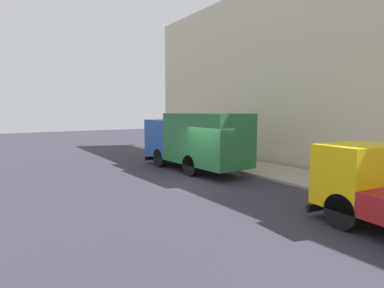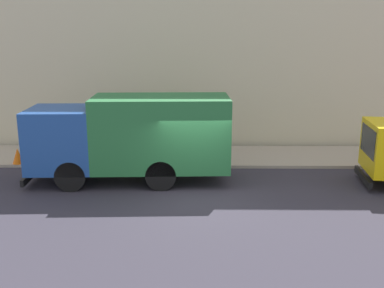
# 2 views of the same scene
# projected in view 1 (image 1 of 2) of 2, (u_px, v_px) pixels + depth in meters

# --- Properties ---
(ground) EXTENTS (80.00, 80.00, 0.00)m
(ground) POSITION_uv_depth(u_px,v_px,m) (197.00, 182.00, 14.64)
(ground) COLOR #312E38
(sidewalk) EXTENTS (3.26, 30.00, 0.12)m
(sidewalk) POSITION_uv_depth(u_px,v_px,m) (267.00, 170.00, 17.17)
(sidewalk) COLOR #A79987
(sidewalk) RESTS_ON ground
(building_facade) EXTENTS (0.50, 30.00, 11.09)m
(building_facade) POSITION_uv_depth(u_px,v_px,m) (296.00, 70.00, 17.74)
(building_facade) COLOR beige
(building_facade) RESTS_ON ground
(large_utility_truck) EXTENTS (2.59, 7.36, 3.15)m
(large_utility_truck) POSITION_uv_depth(u_px,v_px,m) (194.00, 139.00, 17.16)
(large_utility_truck) COLOR #1F4894
(large_utility_truck) RESTS_ON ground
(pedestrian_walking) EXTENTS (0.47, 0.47, 1.69)m
(pedestrian_walking) POSITION_uv_depth(u_px,v_px,m) (225.00, 145.00, 20.53)
(pedestrian_walking) COLOR black
(pedestrian_walking) RESTS_ON sidewalk
(traffic_cone_orange) EXTENTS (0.45, 0.45, 0.64)m
(traffic_cone_orange) POSITION_uv_depth(u_px,v_px,m) (177.00, 151.00, 22.44)
(traffic_cone_orange) COLOR orange
(traffic_cone_orange) RESTS_ON sidewalk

